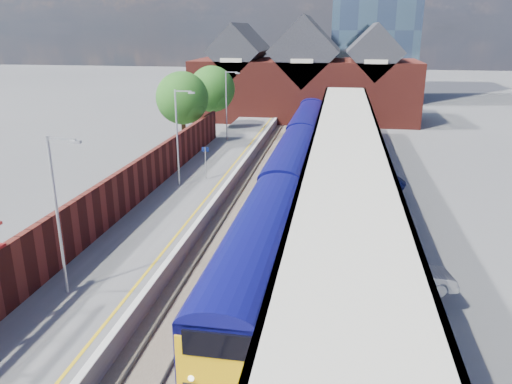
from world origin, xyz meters
TOP-DOWN VIEW (x-y plane):
  - ground at (0.00, 30.00)m, footprint 240.00×240.00m
  - ballast_bed at (0.00, 20.00)m, footprint 6.00×76.00m
  - rails at (0.00, 20.00)m, footprint 4.51×76.00m
  - left_platform at (-5.50, 20.00)m, footprint 5.00×76.00m
  - right_platform at (6.00, 20.00)m, footprint 6.00×76.00m
  - coping_left at (-3.15, 20.00)m, footprint 0.30×76.00m
  - coping_right at (3.15, 20.00)m, footprint 0.30×76.00m
  - yellow_line at (-3.75, 20.00)m, footprint 0.14×76.00m
  - train at (1.49, 34.00)m, footprint 2.96×65.92m
  - canopy at (5.48, 21.95)m, footprint 4.50×52.00m
  - lamp_post_b at (-6.36, 6.00)m, footprint 1.48×0.18m
  - lamp_post_c at (-6.36, 22.00)m, footprint 1.48×0.18m
  - lamp_post_d at (-6.36, 38.00)m, footprint 1.48×0.18m
  - platform_sign at (-5.00, 24.00)m, footprint 0.55×0.08m
  - brick_wall at (-8.10, 13.54)m, footprint 0.35×50.00m
  - station_building at (0.00, 58.00)m, footprint 30.00×12.12m
  - tree_near at (-10.35, 35.91)m, footprint 5.20×5.20m
  - tree_far at (-9.35, 43.91)m, footprint 5.20×5.20m
  - parked_car_silver at (8.34, 8.62)m, footprint 4.20×2.22m
  - parked_car_dark at (6.44, 17.84)m, footprint 5.24×3.41m
  - parked_car_blue at (7.95, 23.91)m, footprint 4.30×2.48m

SIDE VIEW (x-z plane):
  - ground at x=0.00m, z-range 0.00..0.00m
  - ballast_bed at x=0.00m, z-range 0.00..0.06m
  - rails at x=0.00m, z-range 0.05..0.19m
  - left_platform at x=-5.50m, z-range 0.00..1.00m
  - right_platform at x=6.00m, z-range 0.00..1.00m
  - yellow_line at x=-3.75m, z-range 1.00..1.01m
  - coping_left at x=-3.15m, z-range 1.00..1.05m
  - coping_right at x=3.15m, z-range 1.00..1.05m
  - parked_car_blue at x=7.95m, z-range 1.00..2.13m
  - parked_car_silver at x=8.34m, z-range 1.00..2.32m
  - parked_car_dark at x=6.44m, z-range 1.00..2.41m
  - train at x=1.49m, z-range 0.40..3.85m
  - brick_wall at x=-8.10m, z-range 0.52..4.38m
  - platform_sign at x=-5.00m, z-range 1.44..3.94m
  - lamp_post_b at x=-6.36m, z-range 1.49..8.49m
  - lamp_post_c at x=-6.36m, z-range 1.49..8.49m
  - lamp_post_d at x=-6.36m, z-range 1.49..8.49m
  - canopy at x=5.48m, z-range 3.01..7.49m
  - tree_near at x=-10.35m, z-range 1.30..9.40m
  - tree_far at x=-9.35m, z-range 1.30..9.40m
  - station_building at x=0.00m, z-range -1.44..12.34m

